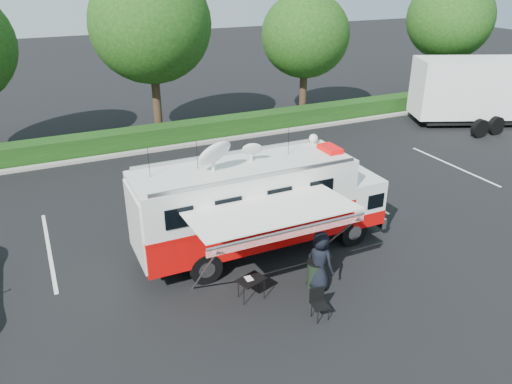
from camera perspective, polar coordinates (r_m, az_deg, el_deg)
ground_plane at (r=16.85m, az=0.73°, el=-6.53°), size 120.00×120.00×0.00m
back_border at (r=27.18m, az=-9.32°, el=16.47°), size 60.00×6.14×8.87m
stall_lines at (r=19.09m, az=-4.55°, el=-2.61°), size 24.12×5.50×0.01m
command_truck at (r=16.00m, az=0.52°, el=-1.35°), size 8.31×2.29×3.99m
awning at (r=13.42m, az=2.05°, el=-2.68°), size 4.53×2.36×2.74m
person at (r=15.13m, az=7.10°, el=-10.77°), size 0.86×1.05×1.84m
folding_table at (r=14.26m, az=-0.57°, el=-10.07°), size 0.89×0.75×0.65m
folding_chair at (r=13.75m, az=7.16°, el=-12.24°), size 0.47×0.49×0.87m
trash_bin at (r=14.95m, az=6.88°, el=-9.23°), size 0.57×0.57×0.85m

